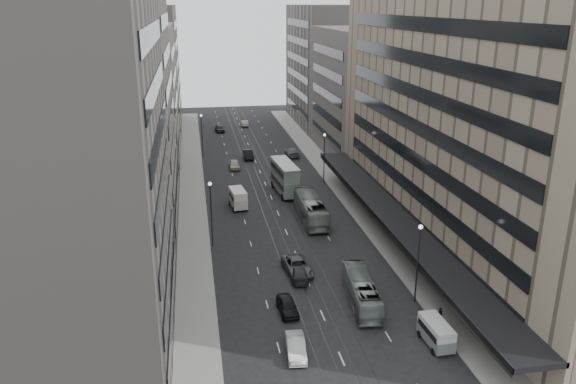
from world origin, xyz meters
TOP-DOWN VIEW (x-y plane):
  - ground at (0.00, 0.00)m, footprint 220.00×220.00m
  - sidewalk_right at (12.00, 37.50)m, footprint 4.00×125.00m
  - sidewalk_left at (-12.00, 37.50)m, footprint 4.00×125.00m
  - department_store at (21.45, 8.00)m, footprint 19.20×60.00m
  - building_right_mid at (21.50, 52.00)m, footprint 15.00×28.00m
  - building_right_far at (21.50, 82.00)m, footprint 15.00×32.00m
  - building_left_a at (-21.50, -8.00)m, footprint 15.00×28.00m
  - building_left_b at (-21.50, 19.00)m, footprint 15.00×26.00m
  - building_left_c at (-21.50, 46.00)m, footprint 15.00×28.00m
  - building_left_d at (-21.50, 79.00)m, footprint 15.00×38.00m
  - lamp_right_near at (9.70, -5.00)m, footprint 0.44×0.44m
  - lamp_right_far at (9.70, 35.00)m, footprint 0.44×0.44m
  - lamp_left_near at (-9.70, 12.00)m, footprint 0.44×0.44m
  - lamp_left_far at (-9.70, 55.00)m, footprint 0.44×0.44m
  - bus_near at (4.31, -4.40)m, footprint 3.31×10.09m
  - bus_far at (4.02, 18.62)m, footprint 2.97×11.88m
  - double_decker at (2.40, 30.61)m, footprint 3.47×9.28m
  - vw_microbus at (8.63, -12.36)m, footprint 2.05×4.22m
  - panel_van at (-5.42, 25.20)m, footprint 2.62×4.63m
  - sedan_0 at (-3.25, -4.86)m, footprint 1.89×4.29m
  - sedan_1 at (-3.69, -11.72)m, footprint 1.90×4.53m
  - sedan_2 at (-0.72, 3.35)m, footprint 3.19×5.92m
  - sedan_3 at (-0.83, 1.80)m, footprint 2.32×4.79m
  - sedan_4 at (-4.34, 45.63)m, footprint 1.85×4.58m
  - sedan_5 at (-1.22, 52.13)m, footprint 1.76×5.03m
  - sedan_6 at (3.69, 47.40)m, footprint 2.61×5.04m
  - sedan_7 at (7.46, 52.64)m, footprint 2.30×5.45m
  - sedan_8 at (-5.27, 76.93)m, footprint 2.36×4.86m
  - sedan_9 at (1.08, 82.19)m, footprint 1.50×4.29m
  - pedestrian at (10.20, -9.61)m, footprint 0.71×0.54m

SIDE VIEW (x-z plane):
  - ground at x=0.00m, z-range 0.00..0.00m
  - sidewalk_right at x=12.00m, z-range 0.00..0.15m
  - sidewalk_left at x=-12.00m, z-range 0.00..0.15m
  - sedan_3 at x=-0.83m, z-range 0.00..1.34m
  - sedan_6 at x=3.69m, z-range 0.00..1.36m
  - sedan_9 at x=1.08m, z-range 0.00..1.41m
  - sedan_0 at x=-3.25m, z-range 0.00..1.44m
  - sedan_1 at x=-3.69m, z-range 0.00..1.46m
  - sedan_4 at x=-4.34m, z-range 0.00..1.56m
  - sedan_7 at x=7.46m, z-range 0.00..1.57m
  - sedan_2 at x=-0.72m, z-range 0.00..1.58m
  - sedan_8 at x=-5.27m, z-range 0.00..1.60m
  - sedan_5 at x=-1.22m, z-range 0.00..1.66m
  - pedestrian at x=10.20m, z-range 0.15..1.91m
  - vw_microbus at x=8.63m, z-range 0.13..2.37m
  - bus_near at x=4.31m, z-range 0.00..2.76m
  - panel_van at x=-5.42m, z-range 0.14..2.93m
  - bus_far at x=4.02m, z-range 0.00..3.30m
  - double_decker at x=2.40m, z-range 0.20..5.17m
  - lamp_right_near at x=9.70m, z-range 1.04..9.36m
  - lamp_right_far at x=9.70m, z-range 1.04..9.36m
  - lamp_left_near at x=-9.70m, z-range 1.04..9.36m
  - lamp_left_far at x=-9.70m, z-range 1.04..9.36m
  - building_right_mid at x=21.50m, z-range 0.00..24.00m
  - building_left_c at x=-21.50m, z-range 0.00..25.00m
  - building_right_far at x=21.50m, z-range 0.00..28.00m
  - building_left_d at x=-21.50m, z-range 0.00..28.00m
  - department_store at x=21.45m, z-range -0.05..29.95m
  - building_left_a at x=-21.50m, z-range 0.00..30.00m
  - building_left_b at x=-21.50m, z-range 0.00..34.00m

